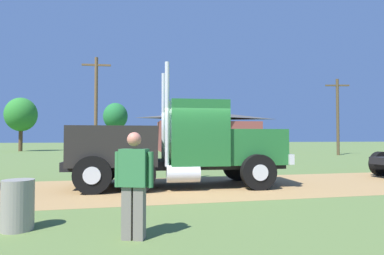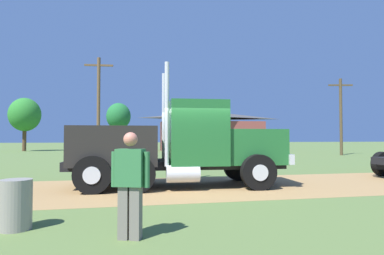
{
  "view_description": "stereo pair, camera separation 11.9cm",
  "coord_description": "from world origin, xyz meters",
  "px_view_note": "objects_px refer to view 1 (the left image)",
  "views": [
    {
      "loc": [
        -2.42,
        -10.23,
        1.61
      ],
      "look_at": [
        -0.2,
        -0.15,
        1.94
      ],
      "focal_mm": 30.12,
      "sensor_mm": 36.0,
      "label": 1
    },
    {
      "loc": [
        -2.3,
        -10.26,
        1.61
      ],
      "look_at": [
        -0.2,
        -0.15,
        1.94
      ],
      "focal_mm": 30.12,
      "sensor_mm": 36.0,
      "label": 2
    }
  ],
  "objects_px": {
    "utility_pole_near": "(96,104)",
    "utility_pole_far": "(338,114)",
    "steel_barrel": "(18,205)",
    "visitor_walking_mid": "(134,181)",
    "shed_building": "(208,132)",
    "truck_foreground_white": "(178,146)"
  },
  "relations": [
    {
      "from": "utility_pole_near",
      "to": "utility_pole_far",
      "type": "xyz_separation_m",
      "value": [
        21.48,
        0.15,
        -0.42
      ]
    },
    {
      "from": "steel_barrel",
      "to": "visitor_walking_mid",
      "type": "bearing_deg",
      "value": -25.65
    },
    {
      "from": "shed_building",
      "to": "utility_pole_far",
      "type": "distance_m",
      "value": 15.7
    },
    {
      "from": "shed_building",
      "to": "utility_pole_near",
      "type": "xyz_separation_m",
      "value": [
        -12.6,
        -13.02,
        1.85
      ]
    },
    {
      "from": "utility_pole_far",
      "to": "utility_pole_near",
      "type": "bearing_deg",
      "value": -179.59
    },
    {
      "from": "visitor_walking_mid",
      "to": "utility_pole_far",
      "type": "distance_m",
      "value": 28.59
    },
    {
      "from": "visitor_walking_mid",
      "to": "utility_pole_far",
      "type": "relative_size",
      "value": 0.24
    },
    {
      "from": "shed_building",
      "to": "utility_pole_far",
      "type": "relative_size",
      "value": 1.88
    },
    {
      "from": "visitor_walking_mid",
      "to": "shed_building",
      "type": "relative_size",
      "value": 0.13
    },
    {
      "from": "steel_barrel",
      "to": "truck_foreground_white",
      "type": "bearing_deg",
      "value": 50.51
    },
    {
      "from": "truck_foreground_white",
      "to": "utility_pole_far",
      "type": "xyz_separation_m",
      "value": [
        17.7,
        15.55,
        2.44
      ]
    },
    {
      "from": "truck_foreground_white",
      "to": "utility_pole_near",
      "type": "height_order",
      "value": "utility_pole_near"
    },
    {
      "from": "visitor_walking_mid",
      "to": "steel_barrel",
      "type": "xyz_separation_m",
      "value": [
        -1.96,
        0.94,
        -0.48
      ]
    },
    {
      "from": "steel_barrel",
      "to": "shed_building",
      "type": "height_order",
      "value": "shed_building"
    },
    {
      "from": "visitor_walking_mid",
      "to": "shed_building",
      "type": "distance_m",
      "value": 35.34
    },
    {
      "from": "shed_building",
      "to": "truck_foreground_white",
      "type": "bearing_deg",
      "value": -107.25
    },
    {
      "from": "steel_barrel",
      "to": "shed_building",
      "type": "relative_size",
      "value": 0.07
    },
    {
      "from": "visitor_walking_mid",
      "to": "steel_barrel",
      "type": "height_order",
      "value": "visitor_walking_mid"
    },
    {
      "from": "truck_foreground_white",
      "to": "shed_building",
      "type": "distance_m",
      "value": 29.78
    },
    {
      "from": "steel_barrel",
      "to": "utility_pole_far",
      "type": "height_order",
      "value": "utility_pole_far"
    },
    {
      "from": "steel_barrel",
      "to": "utility_pole_near",
      "type": "xyz_separation_m",
      "value": [
        -0.18,
        19.76,
        3.75
      ]
    },
    {
      "from": "truck_foreground_white",
      "to": "utility_pole_near",
      "type": "xyz_separation_m",
      "value": [
        -3.78,
        15.4,
        2.85
      ]
    }
  ]
}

